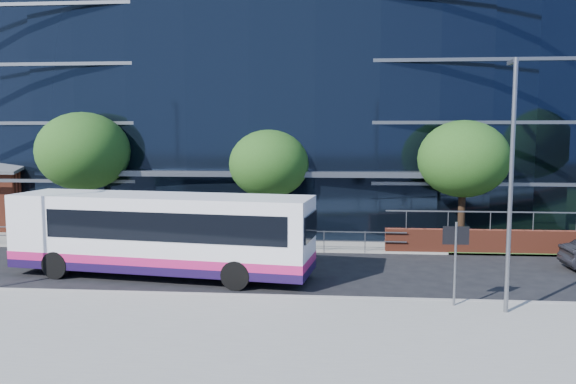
# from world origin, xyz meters

# --- Properties ---
(ground) EXTENTS (200.00, 200.00, 0.00)m
(ground) POSITION_xyz_m (0.00, 0.00, 0.00)
(ground) COLOR black
(ground) RESTS_ON ground
(pavement_near) EXTENTS (80.00, 8.00, 0.15)m
(pavement_near) POSITION_xyz_m (0.00, -5.00, 0.07)
(pavement_near) COLOR gray
(pavement_near) RESTS_ON ground
(kerb) EXTENTS (80.00, 0.25, 0.16)m
(kerb) POSITION_xyz_m (0.00, -1.00, 0.08)
(kerb) COLOR gray
(kerb) RESTS_ON ground
(yellow_line_outer) EXTENTS (80.00, 0.08, 0.01)m
(yellow_line_outer) POSITION_xyz_m (0.00, -0.80, 0.01)
(yellow_line_outer) COLOR gold
(yellow_line_outer) RESTS_ON ground
(yellow_line_inner) EXTENTS (80.00, 0.08, 0.01)m
(yellow_line_inner) POSITION_xyz_m (0.00, -0.65, 0.01)
(yellow_line_inner) COLOR gold
(yellow_line_inner) RESTS_ON ground
(far_forecourt) EXTENTS (50.00, 8.00, 0.10)m
(far_forecourt) POSITION_xyz_m (-6.00, 11.00, 0.05)
(far_forecourt) COLOR gray
(far_forecourt) RESTS_ON ground
(glass_office) EXTENTS (44.00, 23.10, 16.00)m
(glass_office) POSITION_xyz_m (-4.00, 20.85, 8.00)
(glass_office) COLOR black
(glass_office) RESTS_ON ground
(guard_railings) EXTENTS (24.00, 0.05, 1.10)m
(guard_railings) POSITION_xyz_m (-8.00, 7.00, 0.82)
(guard_railings) COLOR slate
(guard_railings) RESTS_ON ground
(street_sign) EXTENTS (0.85, 0.09, 2.80)m
(street_sign) POSITION_xyz_m (4.50, -1.59, 2.15)
(street_sign) COLOR slate
(street_sign) RESTS_ON pavement_near
(tree_far_a) EXTENTS (4.95, 4.95, 6.98)m
(tree_far_a) POSITION_xyz_m (-13.00, 9.00, 4.86)
(tree_far_a) COLOR black
(tree_far_a) RESTS_ON ground
(tree_far_b) EXTENTS (4.29, 4.29, 6.05)m
(tree_far_b) POSITION_xyz_m (-3.00, 9.50, 4.21)
(tree_far_b) COLOR black
(tree_far_b) RESTS_ON ground
(tree_far_c) EXTENTS (4.62, 4.62, 6.51)m
(tree_far_c) POSITION_xyz_m (7.00, 9.00, 4.54)
(tree_far_c) COLOR black
(tree_far_c) RESTS_ON ground
(tree_dist_e) EXTENTS (4.62, 4.62, 6.51)m
(tree_dist_e) POSITION_xyz_m (24.00, 40.00, 4.54)
(tree_dist_e) COLOR black
(tree_dist_e) RESTS_ON ground
(streetlight_east) EXTENTS (0.15, 0.77, 8.00)m
(streetlight_east) POSITION_xyz_m (6.00, -2.17, 4.44)
(streetlight_east) COLOR slate
(streetlight_east) RESTS_ON pavement_near
(city_bus) EXTENTS (12.65, 4.48, 3.35)m
(city_bus) POSITION_xyz_m (-6.41, 1.85, 1.78)
(city_bus) COLOR white
(city_bus) RESTS_ON ground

